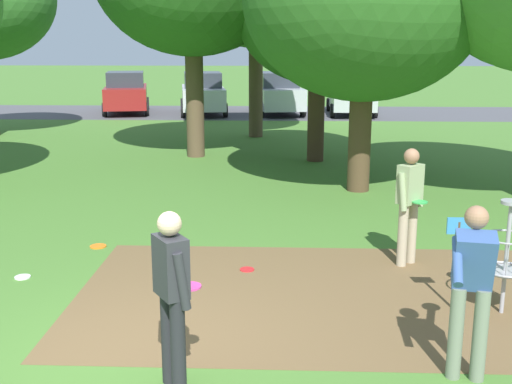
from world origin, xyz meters
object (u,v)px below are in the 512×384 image
object	(u,v)px
disc_golf_basket	(501,253)
parked_car_center_right	(277,93)
player_foreground_watching	(409,200)
frisbee_far_left	(460,256)
player_throwing	(172,290)
player_waiting_left	(472,282)
parked_car_center_left	(203,93)
parked_car_leftmost	(126,93)
frisbee_mid_grass	(98,246)
frisbee_near_basket	(23,277)
parked_car_rightmost	(351,94)
tree_near_left	(318,14)
frisbee_by_tee	(247,270)

from	to	relation	value
disc_golf_basket	parked_car_center_right	xyz separation A→B (m)	(-2.82, 21.34, 0.17)
player_foreground_watching	frisbee_far_left	world-z (taller)	player_foreground_watching
player_throwing	player_waiting_left	distance (m)	2.79
frisbee_far_left	parked_car_center_left	world-z (taller)	parked_car_center_left
frisbee_far_left	parked_car_leftmost	bearing A→B (deg)	116.68
frisbee_mid_grass	frisbee_far_left	world-z (taller)	same
frisbee_far_left	player_waiting_left	bearing A→B (deg)	-104.36
player_throwing	parked_car_leftmost	distance (m)	24.02
frisbee_near_basket	parked_car_rightmost	size ratio (longest dim) A/B	0.05
tree_near_left	player_throwing	bearing A→B (deg)	-99.16
player_throwing	frisbee_by_tee	size ratio (longest dim) A/B	8.33
player_foreground_watching	parked_car_rightmost	world-z (taller)	parked_car_rightmost
frisbee_far_left	tree_near_left	xyz separation A→B (m)	(-1.80, 7.89, 3.84)
player_foreground_watching	player_throwing	world-z (taller)	same
frisbee_mid_grass	frisbee_far_left	xyz separation A→B (m)	(5.60, -0.24, 0.00)
tree_near_left	parked_car_center_right	distance (m)	11.84
tree_near_left	parked_car_leftmost	xyz separation A→B (m)	(-7.94, 11.49, -2.93)
player_foreground_watching	parked_car_center_left	world-z (taller)	parked_car_center_left
frisbee_mid_grass	parked_car_center_left	size ratio (longest dim) A/B	0.06
disc_golf_basket	player_waiting_left	bearing A→B (deg)	-117.22
frisbee_far_left	parked_car_rightmost	distance (m)	19.24
disc_golf_basket	player_waiting_left	distance (m)	1.77
disc_golf_basket	frisbee_near_basket	world-z (taller)	disc_golf_basket
parked_car_leftmost	parked_car_center_right	xyz separation A→B (m)	(6.80, -0.07, 0.00)
player_waiting_left	frisbee_by_tee	world-z (taller)	player_waiting_left
player_waiting_left	frisbee_mid_grass	distance (m)	6.13
frisbee_by_tee	frisbee_mid_grass	distance (m)	2.60
frisbee_mid_grass	parked_car_rightmost	bearing A→B (deg)	72.63
frisbee_mid_grass	parked_car_leftmost	size ratio (longest dim) A/B	0.06
frisbee_by_tee	parked_car_center_left	world-z (taller)	parked_car_center_left
frisbee_far_left	tree_near_left	world-z (taller)	tree_near_left
tree_near_left	parked_car_center_left	distance (m)	12.37
frisbee_mid_grass	tree_near_left	bearing A→B (deg)	63.56
frisbee_mid_grass	frisbee_far_left	distance (m)	5.61
player_foreground_watching	player_throwing	xyz separation A→B (m)	(-2.81, -3.51, 0.00)
parked_car_leftmost	parked_car_center_right	bearing A→B (deg)	-0.59
frisbee_by_tee	tree_near_left	world-z (taller)	tree_near_left
frisbee_by_tee	disc_golf_basket	bearing A→B (deg)	-23.25
frisbee_far_left	tree_near_left	bearing A→B (deg)	102.84
player_throwing	frisbee_far_left	world-z (taller)	player_throwing
frisbee_near_basket	parked_car_rightmost	distance (m)	21.42
player_throwing	player_waiting_left	bearing A→B (deg)	5.72
frisbee_near_basket	tree_near_left	world-z (taller)	tree_near_left
disc_golf_basket	parked_car_center_left	xyz separation A→B (m)	(-6.11, 21.10, 0.17)
player_throwing	parked_car_rightmost	xyz separation A→B (m)	(4.03, 23.09, -0.05)
parked_car_leftmost	parked_car_rightmost	distance (m)	10.07
frisbee_far_left	parked_car_center_left	bearing A→B (deg)	108.10
player_waiting_left	parked_car_rightmost	distance (m)	22.84
frisbee_near_basket	parked_car_center_left	size ratio (longest dim) A/B	0.05
parked_car_rightmost	player_throwing	bearing A→B (deg)	-99.89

